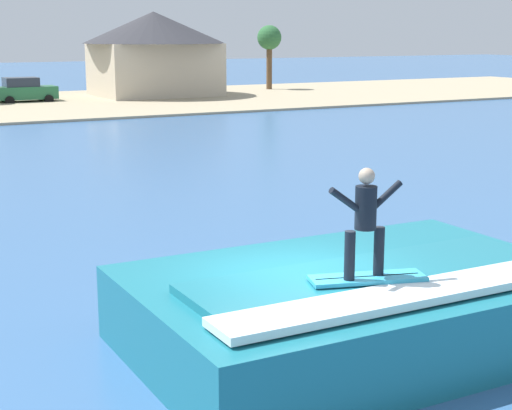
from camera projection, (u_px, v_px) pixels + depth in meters
ground_plane at (295, 347)px, 12.96m from camera, size 260.00×260.00×0.00m
wave_crest at (357, 307)px, 12.90m from camera, size 7.13×4.65×1.38m
surfboard at (367, 278)px, 11.90m from camera, size 1.82×1.00×0.06m
surfer at (366, 217)px, 11.66m from camera, size 1.28×0.32×1.65m
car_far_shore at (25, 90)px, 57.07m from camera, size 4.22×2.26×1.86m
house_gabled_white at (154, 48)px, 61.95m from camera, size 11.03×11.03×6.57m
tree_short_bushy at (269, 40)px, 68.77m from camera, size 2.09×2.09×5.61m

